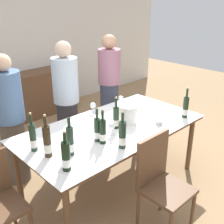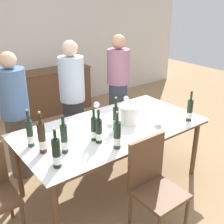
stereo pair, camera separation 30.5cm
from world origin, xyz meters
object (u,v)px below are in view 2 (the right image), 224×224
Objects in this scene: wine_bottle_0 at (99,131)px; chair_near_front at (153,181)px; sideboard_cabinet at (53,91)px; wine_glass_3 at (158,127)px; wine_bottle_2 at (94,129)px; wine_bottle_1 at (57,154)px; wine_glass_2 at (126,99)px; person_host at (16,118)px; person_guest_left at (73,102)px; wine_bottle_8 at (116,118)px; wine_glass_0 at (110,127)px; wine_glass_1 at (97,105)px; dining_table at (112,132)px; wine_bottle_4 at (190,111)px; ice_bucket at (129,114)px; wine_bottle_7 at (64,139)px; wine_bottle_5 at (42,138)px; person_guest_right at (118,89)px; wine_bottle_6 at (30,134)px; wine_bottle_3 at (117,136)px.

chair_near_front is (0.20, -0.57, -0.35)m from wine_bottle_0.
wine_glass_3 is (-0.23, -2.96, 0.45)m from sideboard_cabinet.
wine_bottle_2 is at bearing -107.28° from sideboard_cabinet.
wine_bottle_0 is 0.54m from wine_bottle_1.
wine_bottle_2 is at bearing -149.06° from wine_glass_2.
wine_bottle_2 is 0.36× the size of chair_near_front.
person_guest_left is at bearing -0.14° from person_host.
wine_bottle_8 is at bearing -100.66° from sideboard_cabinet.
wine_glass_0 is 0.63m from wine_glass_1.
wine_bottle_0 is at bearing -106.72° from person_guest_left.
wine_bottle_0 is 0.20m from wine_glass_0.
wine_bottle_0 is (-0.32, -0.20, 0.18)m from dining_table.
wine_bottle_4 reaches higher than wine_bottle_0.
wine_bottle_4 is at bearing -50.19° from wine_glass_1.
wine_bottle_1 reaches higher than ice_bucket.
wine_bottle_0 is 1.17m from person_host.
wine_bottle_8 is at bearing 9.24° from wine_bottle_7.
ice_bucket is at bearing -76.65° from person_guest_left.
wine_glass_0 is at bearing -7.57° from wine_bottle_5.
wine_bottle_1 reaches higher than wine_glass_3.
wine_bottle_1 is 2.08m from person_guest_right.
wine_glass_0 is at bearing -112.01° from wine_glass_1.
wine_bottle_1 is 0.22× the size of person_guest_right.
wine_glass_3 is at bearing -107.42° from wine_glass_2.
wine_bottle_6 reaches higher than wine_bottle_2.
wine_bottle_3 is at bearing 179.27° from wine_bottle_4.
person_host is at bearing 111.66° from chair_near_front.
person_guest_left reaches higher than wine_bottle_3.
wine_bottle_5 is (-0.51, 0.09, 0.03)m from wine_bottle_2.
wine_glass_2 is (1.36, 0.71, -0.02)m from wine_bottle_1.
wine_bottle_5 is at bearing -177.35° from dining_table.
wine_bottle_2 is at bearing -66.26° from person_host.
person_guest_right is (0.93, 1.68, 0.26)m from chair_near_front.
person_guest_left is at bearing 47.16° from wine_bottle_5.
wine_glass_1 is 0.96× the size of wine_glass_2.
wine_glass_0 is at bearing 91.69° from chair_near_front.
wine_glass_1 is (0.78, 0.61, -0.04)m from wine_bottle_7.
wine_bottle_3 is 0.83m from wine_bottle_6.
person_guest_right is (1.14, 1.04, -0.08)m from wine_bottle_2.
ice_bucket is 0.61× the size of wine_bottle_3.
ice_bucket is 1.10m from wine_bottle_1.
wine_bottle_5 is 3.01× the size of wine_glass_0.
wine_bottle_0 is at bearing 169.71° from wine_bottle_4.
wine_bottle_2 is 0.19m from wine_glass_0.
person_guest_left is at bearing 101.11° from wine_glass_3.
wine_glass_1 is (0.43, 0.58, -0.02)m from wine_bottle_2.
wine_bottle_7 is 0.39× the size of chair_near_front.
sideboard_cabinet is 2.93m from wine_bottle_5.
wine_bottle_3 is at bearing -134.57° from wine_glass_2.
wine_bottle_2 is 1.06m from person_guest_left.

